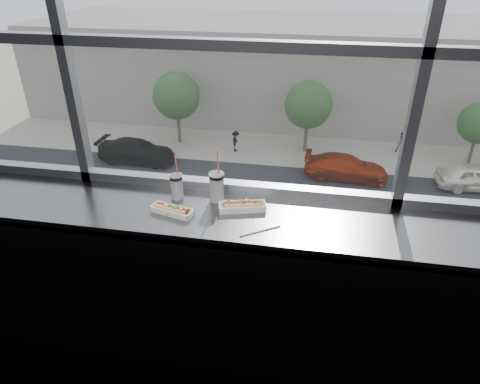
% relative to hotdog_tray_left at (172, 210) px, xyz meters
% --- Properties ---
extents(wall_back_lower, '(6.00, 0.00, 6.00)m').
position_rel_hotdog_tray_left_xyz_m(wall_back_lower, '(0.30, 0.34, -0.58)').
color(wall_back_lower, black).
rests_on(wall_back_lower, ground).
extents(counter, '(6.00, 0.55, 0.06)m').
position_rel_hotdog_tray_left_xyz_m(counter, '(0.30, 0.06, -0.06)').
color(counter, slate).
rests_on(counter, ground).
extents(counter_fascia, '(6.00, 0.04, 1.04)m').
position_rel_hotdog_tray_left_xyz_m(counter_fascia, '(0.30, -0.19, -0.58)').
color(counter_fascia, slate).
rests_on(counter_fascia, ground).
extents(hotdog_tray_left, '(0.27, 0.15, 0.06)m').
position_rel_hotdog_tray_left_xyz_m(hotdog_tray_left, '(0.00, 0.00, 0.00)').
color(hotdog_tray_left, white).
rests_on(hotdog_tray_left, counter).
extents(hotdog_tray_right, '(0.29, 0.16, 0.07)m').
position_rel_hotdog_tray_left_xyz_m(hotdog_tray_right, '(0.40, 0.11, 0.00)').
color(hotdog_tray_right, white).
rests_on(hotdog_tray_right, counter).
extents(soda_cup_left, '(0.08, 0.08, 0.30)m').
position_rel_hotdog_tray_left_xyz_m(soda_cup_left, '(-0.03, 0.18, 0.06)').
color(soda_cup_left, white).
rests_on(soda_cup_left, counter).
extents(soda_cup_right, '(0.10, 0.10, 0.35)m').
position_rel_hotdog_tray_left_xyz_m(soda_cup_right, '(0.22, 0.20, 0.08)').
color(soda_cup_right, white).
rests_on(soda_cup_right, counter).
extents(loose_straw, '(0.21, 0.14, 0.01)m').
position_rel_hotdog_tray_left_xyz_m(loose_straw, '(0.53, -0.09, -0.02)').
color(loose_straw, white).
rests_on(loose_straw, counter).
extents(wrapper, '(0.09, 0.06, 0.02)m').
position_rel_hotdog_tray_left_xyz_m(wrapper, '(-0.01, -0.01, -0.01)').
color(wrapper, silver).
rests_on(wrapper, counter).
extents(plaza_ground, '(120.00, 120.00, 0.00)m').
position_rel_hotdog_tray_left_xyz_m(plaza_ground, '(0.30, 43.84, -12.13)').
color(plaza_ground, gray).
rests_on(plaza_ground, ground).
extents(street_asphalt, '(80.00, 10.00, 0.06)m').
position_rel_hotdog_tray_left_xyz_m(street_asphalt, '(0.30, 20.34, -12.10)').
color(street_asphalt, black).
rests_on(street_asphalt, plaza_ground).
extents(far_sidewalk, '(80.00, 6.00, 0.04)m').
position_rel_hotdog_tray_left_xyz_m(far_sidewalk, '(0.30, 28.34, -12.11)').
color(far_sidewalk, gray).
rests_on(far_sidewalk, plaza_ground).
extents(far_building, '(50.00, 14.00, 8.00)m').
position_rel_hotdog_tray_left_xyz_m(far_building, '(0.30, 38.34, -8.13)').
color(far_building, gray).
rests_on(far_building, plaza_ground).
extents(car_near_c, '(2.60, 6.18, 2.06)m').
position_rel_hotdog_tray_left_xyz_m(car_near_c, '(0.14, 16.34, -11.04)').
color(car_near_c, '#930014').
rests_on(car_near_c, street_asphalt).
extents(car_far_a, '(2.87, 6.53, 2.15)m').
position_rel_hotdog_tray_left_xyz_m(car_far_a, '(-11.49, 24.34, -10.99)').
color(car_far_a, black).
rests_on(car_far_a, street_asphalt).
extents(car_far_c, '(3.40, 6.84, 2.20)m').
position_rel_hotdog_tray_left_xyz_m(car_far_c, '(11.32, 24.34, -10.97)').
color(car_far_c, white).
rests_on(car_far_c, street_asphalt).
extents(car_far_b, '(2.96, 6.46, 2.11)m').
position_rel_hotdog_tray_left_xyz_m(car_far_b, '(3.20, 24.34, -11.01)').
color(car_far_b, '#941A00').
rests_on(car_far_b, street_asphalt).
extents(car_near_d, '(2.41, 5.63, 1.86)m').
position_rel_hotdog_tray_left_xyz_m(car_near_d, '(6.69, 16.34, -11.13)').
color(car_near_d, '#AFAFAF').
rests_on(car_near_d, street_asphalt).
extents(car_near_a, '(2.43, 5.67, 1.88)m').
position_rel_hotdog_tray_left_xyz_m(car_near_a, '(-14.69, 16.34, -11.13)').
color(car_near_a, silver).
rests_on(car_near_a, street_asphalt).
extents(car_near_b, '(3.15, 6.79, 2.21)m').
position_rel_hotdog_tray_left_xyz_m(car_near_b, '(-5.34, 16.34, -10.96)').
color(car_near_b, black).
rests_on(car_near_b, street_asphalt).
extents(pedestrian_a, '(0.64, 0.85, 1.91)m').
position_rel_hotdog_tray_left_xyz_m(pedestrian_a, '(-4.84, 27.43, -11.13)').
color(pedestrian_a, '#66605B').
rests_on(pedestrian_a, far_sidewalk).
extents(pedestrian_d, '(0.85, 0.64, 1.91)m').
position_rel_hotdog_tray_left_xyz_m(pedestrian_d, '(7.50, 29.39, -11.13)').
color(pedestrian_d, '#66605B').
rests_on(pedestrian_d, far_sidewalk).
extents(tree_left, '(3.59, 3.59, 5.62)m').
position_rel_hotdog_tray_left_xyz_m(tree_left, '(-9.56, 28.34, -8.32)').
color(tree_left, '#47382B').
rests_on(tree_left, far_sidewalk).
extents(tree_center, '(3.46, 3.46, 5.41)m').
position_rel_hotdog_tray_left_xyz_m(tree_center, '(0.35, 28.34, -8.46)').
color(tree_center, '#47382B').
rests_on(tree_center, far_sidewalk).
extents(tree_right, '(2.89, 2.89, 4.52)m').
position_rel_hotdog_tray_left_xyz_m(tree_right, '(12.08, 28.34, -9.06)').
color(tree_right, '#47382B').
rests_on(tree_right, far_sidewalk).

